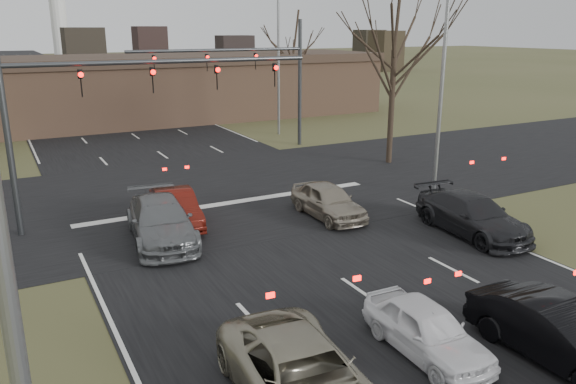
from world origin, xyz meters
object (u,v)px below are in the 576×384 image
car_black_hatch (558,333)px  car_charcoal_sedan (472,215)px  streetlight_right_far (276,56)px  car_silver_ahead (328,201)px  mast_arm_far (260,69)px  car_grey_ahead (161,221)px  car_silver_suv (303,379)px  mast_arm_near (99,94)px  building (137,89)px  car_red_ahead (176,208)px  streetlight_right_near (440,72)px  car_white_sedan (426,329)px  streetlight_left (23,250)px

car_black_hatch → car_charcoal_sedan: 8.43m
streetlight_right_far → car_silver_ahead: size_ratio=2.43×
mast_arm_far → car_grey_ahead: 17.10m
car_silver_suv → car_grey_ahead: 10.63m
mast_arm_far → mast_arm_near: bearing=-138.8°
car_silver_suv → car_charcoal_sedan: car_charcoal_sedan is taller
building → car_red_ahead: size_ratio=10.25×
building → car_red_ahead: 27.15m
car_black_hatch → car_silver_ahead: car_black_hatch is taller
mast_arm_far → streetlight_right_near: 13.28m
streetlight_right_near → car_red_ahead: 12.87m
mast_arm_near → car_white_sedan: bearing=-70.4°
car_silver_suv → building: bearing=85.6°
car_charcoal_sedan → streetlight_right_far: bearing=86.8°
car_white_sedan → car_black_hatch: size_ratio=0.84×
streetlight_left → car_grey_ahead: streetlight_left is taller
streetlight_right_far → car_red_ahead: (-12.32, -15.62, -4.90)m
mast_arm_near → mast_arm_far: bearing=41.2°
mast_arm_far → car_white_sedan: mast_arm_far is taller
car_black_hatch → car_silver_ahead: (0.79, 11.29, -0.02)m
mast_arm_near → streetlight_right_near: streetlight_right_near is taller
car_grey_ahead → mast_arm_far: bearing=59.4°
streetlight_right_far → car_grey_ahead: streetlight_right_far is taller
mast_arm_near → car_silver_ahead: size_ratio=2.94×
building → car_silver_ahead: size_ratio=10.30×
mast_arm_near → mast_arm_far: 15.17m
building → car_red_ahead: building is taller
mast_arm_near → streetlight_right_far: size_ratio=1.21×
mast_arm_far → car_grey_ahead: (-10.18, -13.05, -4.26)m
streetlight_right_near → car_silver_suv: bearing=-140.4°
building → car_charcoal_sedan: bearing=-82.2°
car_grey_ahead → streetlight_left: bearing=-101.7°
building → mast_arm_far: mast_arm_far is taller
car_silver_suv → car_charcoal_sedan: bearing=33.6°
mast_arm_near → car_white_sedan: size_ratio=3.30×
building → mast_arm_far: 15.75m
mast_arm_far → car_black_hatch: mast_arm_far is taller
car_white_sedan → car_silver_ahead: size_ratio=0.89×
mast_arm_near → car_silver_ahead: (7.99, -3.62, -4.37)m
building → streetlight_right_far: streetlight_right_far is taller
car_charcoal_sedan → car_red_ahead: 11.34m
building → streetlight_left: streetlight_left is taller
streetlight_left → car_silver_suv: streetlight_left is taller
car_black_hatch → car_white_sedan: bearing=144.9°
car_white_sedan → car_red_ahead: bearing=103.9°
car_charcoal_sedan → car_silver_ahead: bearing=136.0°
car_white_sedan → car_grey_ahead: bearing=110.7°
streetlight_right_near → car_charcoal_sedan: size_ratio=1.97×
mast_arm_near → car_black_hatch: mast_arm_near is taller
streetlight_right_near → car_white_sedan: (-9.32, -10.25, -4.96)m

